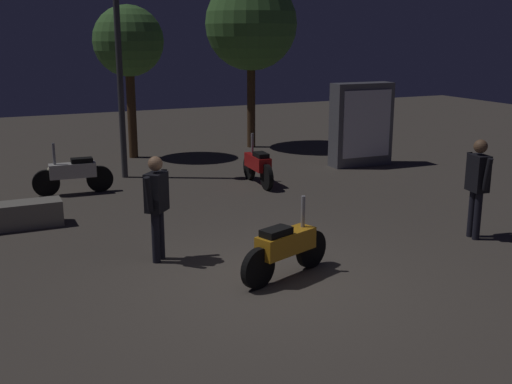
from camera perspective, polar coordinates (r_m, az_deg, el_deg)
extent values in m
plane|color=#4C443D|center=(8.74, 1.60, -8.16)|extent=(40.00, 40.00, 0.00)
cylinder|color=black|center=(8.46, 0.19, -6.91)|extent=(0.56, 0.29, 0.56)
cylinder|color=black|center=(9.22, 5.00, -5.13)|extent=(0.56, 0.29, 0.56)
cube|color=orange|center=(8.75, 2.72, -4.58)|extent=(0.99, 0.62, 0.30)
cube|color=black|center=(8.55, 1.84, -3.62)|extent=(0.50, 0.38, 0.10)
cylinder|color=gray|center=(8.89, 4.26, -1.77)|extent=(0.08, 0.08, 0.45)
sphere|color=#F2EABF|center=(9.06, 4.64, -3.62)|extent=(0.12, 0.12, 0.12)
cylinder|color=black|center=(13.67, 0.98, 1.34)|extent=(0.14, 0.57, 0.56)
cylinder|color=black|center=(14.68, -0.61, 2.23)|extent=(0.14, 0.57, 0.56)
cube|color=#B71414|center=(14.12, 0.16, 2.71)|extent=(0.36, 0.97, 0.30)
cube|color=black|center=(13.90, 0.45, 3.37)|extent=(0.27, 0.45, 0.10)
cylinder|color=gray|center=(14.38, -0.34, 4.44)|extent=(0.06, 0.06, 0.45)
sphere|color=#F2EABF|center=(14.53, -0.48, 3.24)|extent=(0.12, 0.12, 0.12)
cylinder|color=black|center=(13.93, -13.91, 1.16)|extent=(0.56, 0.13, 0.56)
cylinder|color=black|center=(13.85, -18.41, 0.76)|extent=(0.56, 0.13, 0.56)
cube|color=beige|center=(13.83, -16.22, 1.89)|extent=(0.97, 0.35, 0.30)
cube|color=black|center=(13.81, -15.45, 2.77)|extent=(0.45, 0.26, 0.10)
cylinder|color=gray|center=(13.74, -17.78, 3.29)|extent=(0.06, 0.06, 0.45)
sphere|color=#F2EABF|center=(13.79, -18.09, 1.93)|extent=(0.12, 0.12, 0.12)
cylinder|color=black|center=(9.60, -8.61, -3.80)|extent=(0.12, 0.12, 0.77)
cylinder|color=black|center=(9.46, -9.03, -4.08)|extent=(0.12, 0.12, 0.77)
cube|color=black|center=(9.34, -8.98, -0.01)|extent=(0.42, 0.43, 0.58)
sphere|color=#9E7251|center=(9.25, -9.08, 2.54)|extent=(0.21, 0.21, 0.21)
cylinder|color=black|center=(9.54, -8.35, 0.50)|extent=(0.19, 0.19, 0.53)
cylinder|color=black|center=(9.13, -9.65, -0.18)|extent=(0.19, 0.19, 0.53)
cylinder|color=black|center=(10.99, 19.35, -2.05)|extent=(0.12, 0.12, 0.81)
cylinder|color=black|center=(11.11, 18.90, -1.83)|extent=(0.12, 0.12, 0.81)
cube|color=black|center=(10.88, 19.42, 1.62)|extent=(0.30, 0.39, 0.60)
sphere|color=brown|center=(10.80, 19.61, 3.90)|extent=(0.22, 0.22, 0.22)
cylinder|color=black|center=(10.69, 20.15, 1.50)|extent=(0.12, 0.19, 0.55)
cylinder|color=black|center=(11.07, 18.74, 2.04)|extent=(0.12, 0.19, 0.55)
cylinder|color=#38383D|center=(14.92, -12.17, 10.03)|extent=(0.14, 0.14, 4.64)
cylinder|color=#4C331E|center=(17.46, -11.15, 7.05)|extent=(0.24, 0.24, 2.46)
sphere|color=#477A38|center=(17.33, -11.46, 13.22)|extent=(1.85, 1.85, 1.85)
cylinder|color=#4C331E|center=(18.74, -0.44, 8.07)|extent=(0.24, 0.24, 2.64)
sphere|color=#477A38|center=(18.63, -0.45, 14.93)|extent=(2.63, 2.63, 2.63)
cube|color=#595960|center=(16.36, 9.47, 6.03)|extent=(1.61, 0.55, 2.10)
cube|color=white|center=(16.13, 9.98, 6.07)|extent=(1.34, 0.08, 1.68)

